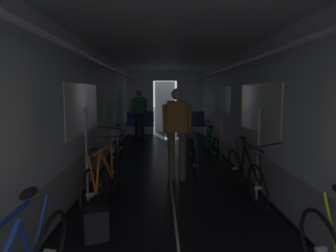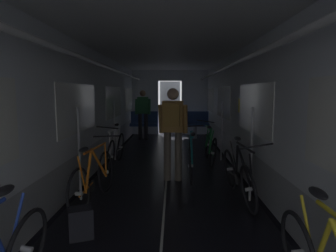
{
  "view_description": "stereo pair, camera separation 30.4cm",
  "coord_description": "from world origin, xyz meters",
  "px_view_note": "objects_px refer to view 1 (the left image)",
  "views": [
    {
      "loc": [
        -0.18,
        -2.1,
        1.61
      ],
      "look_at": [
        0.0,
        4.85,
        0.8
      ],
      "focal_mm": 30.99,
      "sensor_mm": 36.0,
      "label": 1
    },
    {
      "loc": [
        0.12,
        -2.1,
        1.61
      ],
      "look_at": [
        0.0,
        4.85,
        0.8
      ],
      "focal_mm": 30.99,
      "sensor_mm": 36.0,
      "label": 2
    }
  ],
  "objects_px": {
    "bench_seat_far_left": "(140,122)",
    "bicycle_black": "(245,174)",
    "bench_seat_far_right": "(191,122)",
    "person_cyclist_aisle": "(177,126)",
    "bicycle_green": "(211,146)",
    "backpack_on_floor": "(95,225)",
    "bicycle_orange": "(102,179)",
    "person_standing_near_bench": "(139,111)",
    "bicycle_teal_in_aisle": "(194,157)",
    "bicycle_white": "(117,150)"
  },
  "relations": [
    {
      "from": "bench_seat_far_left",
      "to": "bicycle_green",
      "type": "bearing_deg",
      "value": -62.72
    },
    {
      "from": "bicycle_black",
      "to": "bicycle_orange",
      "type": "bearing_deg",
      "value": -173.62
    },
    {
      "from": "bicycle_teal_in_aisle",
      "to": "bicycle_black",
      "type": "bearing_deg",
      "value": -61.42
    },
    {
      "from": "bench_seat_far_right",
      "to": "bicycle_teal_in_aisle",
      "type": "xyz_separation_m",
      "value": [
        -0.43,
        -4.73,
        -0.18
      ]
    },
    {
      "from": "bicycle_green",
      "to": "backpack_on_floor",
      "type": "bearing_deg",
      "value": -118.26
    },
    {
      "from": "person_standing_near_bench",
      "to": "backpack_on_floor",
      "type": "distance_m",
      "value": 6.8
    },
    {
      "from": "bench_seat_far_right",
      "to": "person_cyclist_aisle",
      "type": "bearing_deg",
      "value": -98.9
    },
    {
      "from": "bicycle_orange",
      "to": "bench_seat_far_right",
      "type": "bearing_deg",
      "value": 72.72
    },
    {
      "from": "bicycle_black",
      "to": "bicycle_teal_in_aisle",
      "type": "distance_m",
      "value": 1.35
    },
    {
      "from": "bench_seat_far_right",
      "to": "backpack_on_floor",
      "type": "relative_size",
      "value": 2.89
    },
    {
      "from": "bench_seat_far_left",
      "to": "person_standing_near_bench",
      "type": "relative_size",
      "value": 0.58
    },
    {
      "from": "bicycle_orange",
      "to": "bicycle_white",
      "type": "distance_m",
      "value": 2.16
    },
    {
      "from": "bicycle_orange",
      "to": "person_standing_near_bench",
      "type": "bearing_deg",
      "value": 88.85
    },
    {
      "from": "bench_seat_far_left",
      "to": "bench_seat_far_right",
      "type": "bearing_deg",
      "value": 0.0
    },
    {
      "from": "bicycle_black",
      "to": "person_standing_near_bench",
      "type": "xyz_separation_m",
      "value": [
        -2.01,
        5.54,
        0.6
      ]
    },
    {
      "from": "bicycle_white",
      "to": "person_standing_near_bench",
      "type": "relative_size",
      "value": 1.0
    },
    {
      "from": "person_cyclist_aisle",
      "to": "bicycle_teal_in_aisle",
      "type": "xyz_separation_m",
      "value": [
        0.35,
        0.27,
        -0.63
      ]
    },
    {
      "from": "bicycle_black",
      "to": "backpack_on_floor",
      "type": "bearing_deg",
      "value": -148.85
    },
    {
      "from": "bench_seat_far_left",
      "to": "bench_seat_far_right",
      "type": "xyz_separation_m",
      "value": [
        1.8,
        0.0,
        0.0
      ]
    },
    {
      "from": "bench_seat_far_left",
      "to": "bicycle_orange",
      "type": "bearing_deg",
      "value": -91.06
    },
    {
      "from": "bicycle_black",
      "to": "bicycle_orange",
      "type": "distance_m",
      "value": 2.14
    },
    {
      "from": "bicycle_white",
      "to": "bicycle_teal_in_aisle",
      "type": "bearing_deg",
      "value": -24.87
    },
    {
      "from": "bench_seat_far_right",
      "to": "bicycle_black",
      "type": "distance_m",
      "value": 5.92
    },
    {
      "from": "person_cyclist_aisle",
      "to": "bicycle_white",
      "type": "bearing_deg",
      "value": 141.06
    },
    {
      "from": "bench_seat_far_left",
      "to": "person_standing_near_bench",
      "type": "xyz_separation_m",
      "value": [
        0.0,
        -0.38,
        0.41
      ]
    },
    {
      "from": "bench_seat_far_right",
      "to": "bicycle_orange",
      "type": "xyz_separation_m",
      "value": [
        -1.91,
        -6.15,
        -0.18
      ]
    },
    {
      "from": "person_standing_near_bench",
      "to": "bicycle_teal_in_aisle",
      "type": "bearing_deg",
      "value": -72.6
    },
    {
      "from": "person_cyclist_aisle",
      "to": "backpack_on_floor",
      "type": "distance_m",
      "value": 2.51
    },
    {
      "from": "backpack_on_floor",
      "to": "person_standing_near_bench",
      "type": "bearing_deg",
      "value": 90.0
    },
    {
      "from": "bench_seat_far_left",
      "to": "bench_seat_far_right",
      "type": "distance_m",
      "value": 1.8
    },
    {
      "from": "bench_seat_far_left",
      "to": "backpack_on_floor",
      "type": "relative_size",
      "value": 2.89
    },
    {
      "from": "bench_seat_far_left",
      "to": "bicycle_white",
      "type": "relative_size",
      "value": 0.58
    },
    {
      "from": "bicycle_white",
      "to": "person_standing_near_bench",
      "type": "xyz_separation_m",
      "value": [
        0.23,
        3.62,
        0.59
      ]
    },
    {
      "from": "bicycle_black",
      "to": "bicycle_orange",
      "type": "height_order",
      "value": "bicycle_black"
    },
    {
      "from": "bicycle_black",
      "to": "backpack_on_floor",
      "type": "distance_m",
      "value": 2.36
    },
    {
      "from": "bench_seat_far_right",
      "to": "person_cyclist_aisle",
      "type": "distance_m",
      "value": 5.07
    },
    {
      "from": "person_standing_near_bench",
      "to": "backpack_on_floor",
      "type": "bearing_deg",
      "value": -90.0
    },
    {
      "from": "bench_seat_far_right",
      "to": "bench_seat_far_left",
      "type": "bearing_deg",
      "value": 180.0
    },
    {
      "from": "bicycle_orange",
      "to": "bench_seat_far_left",
      "type": "bearing_deg",
      "value": 88.94
    },
    {
      "from": "bicycle_orange",
      "to": "bicycle_green",
      "type": "distance_m",
      "value": 3.21
    },
    {
      "from": "bench_seat_far_left",
      "to": "person_standing_near_bench",
      "type": "distance_m",
      "value": 0.55
    },
    {
      "from": "bench_seat_far_left",
      "to": "bicycle_black",
      "type": "xyz_separation_m",
      "value": [
        2.01,
        -5.91,
        -0.19
      ]
    },
    {
      "from": "person_cyclist_aisle",
      "to": "bicycle_teal_in_aisle",
      "type": "bearing_deg",
      "value": 37.36
    },
    {
      "from": "bicycle_black",
      "to": "person_cyclist_aisle",
      "type": "bearing_deg",
      "value": 137.21
    },
    {
      "from": "bench_seat_far_left",
      "to": "backpack_on_floor",
      "type": "distance_m",
      "value": 7.14
    },
    {
      "from": "bench_seat_far_left",
      "to": "bicycle_white",
      "type": "bearing_deg",
      "value": -93.2
    },
    {
      "from": "bench_seat_far_right",
      "to": "person_standing_near_bench",
      "type": "distance_m",
      "value": 1.88
    },
    {
      "from": "person_cyclist_aisle",
      "to": "bicycle_orange",
      "type": "bearing_deg",
      "value": -134.32
    },
    {
      "from": "bicycle_black",
      "to": "bicycle_teal_in_aisle",
      "type": "height_order",
      "value": "bicycle_black"
    },
    {
      "from": "bicycle_black",
      "to": "person_cyclist_aisle",
      "type": "xyz_separation_m",
      "value": [
        -0.99,
        0.92,
        0.64
      ]
    }
  ]
}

